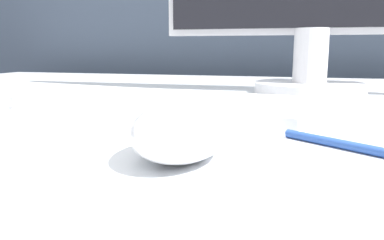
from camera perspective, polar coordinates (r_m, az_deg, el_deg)
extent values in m
cube|color=#333D4C|center=(1.30, 9.48, -0.92)|extent=(5.00, 0.03, 1.05)
ellipsoid|color=white|center=(0.28, -1.60, -1.59)|extent=(0.07, 0.10, 0.04)
cube|color=silver|center=(0.50, -5.71, 2.20)|extent=(0.41, 0.19, 0.02)
cube|color=white|center=(0.50, -5.73, 3.56)|extent=(0.38, 0.17, 0.01)
cylinder|color=silver|center=(0.74, 17.36, 4.69)|extent=(0.20, 0.20, 0.02)
cylinder|color=silver|center=(0.73, 17.63, 9.32)|extent=(0.06, 0.06, 0.10)
cylinder|color=#284C9E|center=(0.33, 24.55, -3.97)|extent=(0.12, 0.09, 0.01)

